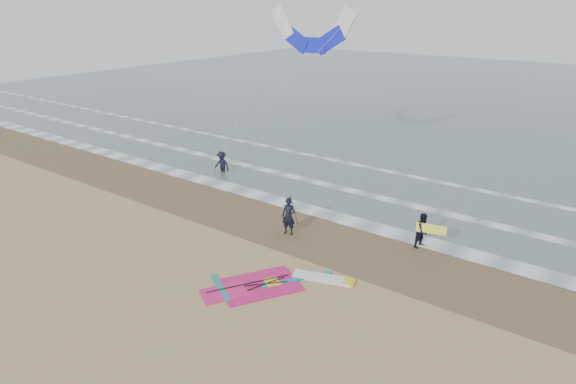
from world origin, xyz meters
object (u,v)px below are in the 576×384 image
Objects in this scene: person_standing at (289,216)px; surf_kite at (312,34)px; windsurf_rig at (277,284)px; person_walking at (423,230)px; person_wading at (222,159)px.

person_standing is 0.20× the size of surf_kite.
windsurf_rig is 0.56× the size of surf_kite.
person_wading reaches higher than person_walking.
surf_kite is at bearing 34.03° from person_wading.
person_walking is (3.20, 6.44, 0.77)m from windsurf_rig.
person_standing reaches higher than person_walking.
windsurf_rig is 4.70m from person_standing.
person_walking is at bearing 9.87° from person_standing.
person_walking is 14.62m from person_wading.
surf_kite is (-6.69, 11.99, 8.44)m from windsurf_rig.
windsurf_rig is at bearing -39.43° from person_wading.
person_walking is at bearing 63.57° from windsurf_rig.
person_standing is 11.85m from surf_kite.
person_wading is 0.19× the size of surf_kite.
person_wading is (-11.23, 8.74, 0.84)m from windsurf_rig.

